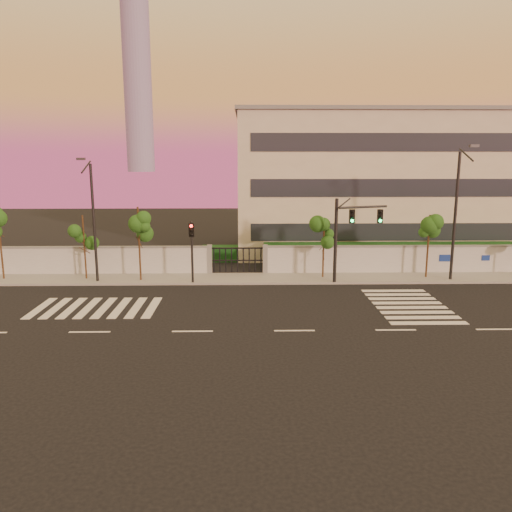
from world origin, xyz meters
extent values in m
plane|color=black|center=(0.00, 0.00, 0.00)|extent=(120.00, 120.00, 0.00)
cube|color=gray|center=(0.00, 10.50, 0.07)|extent=(60.00, 3.00, 0.15)
cube|color=#AAADB1|center=(-17.50, 12.00, 1.00)|extent=(25.00, 0.30, 2.00)
cube|color=slate|center=(-17.50, 12.00, 2.06)|extent=(25.00, 0.36, 0.12)
cube|color=#AAADB1|center=(14.50, 12.00, 1.00)|extent=(31.00, 0.30, 2.00)
cube|color=slate|center=(14.50, 12.00, 2.06)|extent=(31.00, 0.36, 0.12)
cube|color=slate|center=(-5.00, 12.00, 1.10)|extent=(0.35, 0.35, 2.20)
cube|color=slate|center=(-1.00, 12.00, 1.10)|extent=(0.35, 0.35, 2.20)
cube|color=#0F3314|center=(9.00, 14.50, 0.90)|extent=(20.00, 2.00, 1.80)
cube|color=#0F3314|center=(-16.00, 14.50, 0.70)|extent=(12.00, 1.80, 1.40)
cube|color=#0F3314|center=(-3.00, 17.00, 0.60)|extent=(6.00, 1.50, 1.20)
cube|color=beige|center=(9.00, 22.00, 6.00)|extent=(24.00, 12.00, 12.00)
cube|color=#262D38|center=(9.00, 15.98, 2.50)|extent=(22.00, 0.08, 1.40)
cube|color=#262D38|center=(9.00, 15.98, 6.00)|extent=(22.00, 0.08, 1.40)
cube|color=#262D38|center=(9.00, 15.98, 9.50)|extent=(22.00, 0.08, 1.40)
cube|color=slate|center=(9.00, 22.00, 12.10)|extent=(24.40, 12.40, 0.30)
cylinder|color=gray|center=(-65.00, 280.00, 55.00)|extent=(16.00, 16.00, 110.00)
cube|color=silver|center=(-14.00, 4.00, 0.01)|extent=(0.50, 4.00, 0.02)
cube|color=silver|center=(-13.10, 4.00, 0.01)|extent=(0.50, 4.00, 0.02)
cube|color=silver|center=(-12.20, 4.00, 0.01)|extent=(0.50, 4.00, 0.02)
cube|color=silver|center=(-11.30, 4.00, 0.01)|extent=(0.50, 4.00, 0.02)
cube|color=silver|center=(-10.40, 4.00, 0.01)|extent=(0.50, 4.00, 0.02)
cube|color=silver|center=(-9.50, 4.00, 0.01)|extent=(0.50, 4.00, 0.02)
cube|color=silver|center=(-8.60, 4.00, 0.01)|extent=(0.50, 4.00, 0.02)
cube|color=silver|center=(-7.70, 4.00, 0.01)|extent=(0.50, 4.00, 0.02)
cube|color=silver|center=(7.00, 1.00, 0.01)|extent=(4.00, 0.50, 0.02)
cube|color=silver|center=(7.00, 1.90, 0.01)|extent=(4.00, 0.50, 0.02)
cube|color=silver|center=(7.00, 2.80, 0.01)|extent=(4.00, 0.50, 0.02)
cube|color=silver|center=(7.00, 3.70, 0.01)|extent=(4.00, 0.50, 0.02)
cube|color=silver|center=(7.00, 4.60, 0.01)|extent=(4.00, 0.50, 0.02)
cube|color=silver|center=(7.00, 5.50, 0.01)|extent=(4.00, 0.50, 0.02)
cube|color=silver|center=(7.00, 6.40, 0.01)|extent=(4.00, 0.50, 0.02)
cube|color=silver|center=(7.00, 7.30, 0.01)|extent=(4.00, 0.50, 0.02)
cube|color=silver|center=(-10.00, 0.00, 0.01)|extent=(2.00, 0.15, 0.01)
cube|color=silver|center=(-5.00, 0.00, 0.01)|extent=(2.00, 0.15, 0.01)
cube|color=silver|center=(0.00, 0.00, 0.01)|extent=(2.00, 0.15, 0.01)
cube|color=silver|center=(5.00, 0.00, 0.01)|extent=(2.00, 0.15, 0.01)
cube|color=silver|center=(10.00, 0.00, 0.01)|extent=(2.00, 0.15, 0.01)
cylinder|color=#382314|center=(-19.09, 10.52, 2.51)|extent=(0.12, 0.12, 5.01)
sphere|color=#1E4D16|center=(-18.73, 10.72, 3.26)|extent=(0.85, 0.85, 0.85)
cylinder|color=#382314|center=(-13.41, 10.46, 2.26)|extent=(0.11, 0.11, 4.52)
sphere|color=#1E4D16|center=(-13.41, 10.46, 3.62)|extent=(1.02, 1.02, 1.02)
sphere|color=#1E4D16|center=(-13.08, 10.65, 2.94)|extent=(0.78, 0.78, 0.78)
sphere|color=#1E4D16|center=(-13.69, 10.32, 3.17)|extent=(0.74, 0.74, 0.74)
cylinder|color=#382314|center=(-9.57, 9.98, 2.56)|extent=(0.12, 0.12, 5.13)
sphere|color=#1E4D16|center=(-9.57, 9.98, 4.10)|extent=(1.13, 1.13, 1.13)
sphere|color=#1E4D16|center=(-9.21, 10.19, 3.33)|extent=(0.87, 0.87, 0.87)
sphere|color=#1E4D16|center=(-9.88, 9.83, 3.59)|extent=(0.82, 0.82, 0.82)
cylinder|color=#382314|center=(2.98, 10.57, 2.09)|extent=(0.12, 0.12, 4.19)
sphere|color=#1E4D16|center=(2.98, 10.57, 3.35)|extent=(1.11, 1.11, 1.11)
sphere|color=#1E4D16|center=(3.34, 10.77, 2.72)|extent=(0.85, 0.85, 0.85)
sphere|color=#1E4D16|center=(2.68, 10.42, 2.93)|extent=(0.81, 0.81, 0.81)
cylinder|color=#382314|center=(10.20, 10.44, 2.25)|extent=(0.13, 0.13, 4.50)
sphere|color=#1E4D16|center=(10.20, 10.44, 3.60)|extent=(1.15, 1.15, 1.15)
sphere|color=#1E4D16|center=(10.57, 10.65, 2.92)|extent=(0.88, 0.88, 0.88)
sphere|color=#1E4D16|center=(9.89, 10.29, 3.15)|extent=(0.84, 0.84, 0.84)
cylinder|color=black|center=(3.54, 9.14, 2.86)|extent=(0.22, 0.22, 5.73)
cylinder|color=black|center=(5.30, 9.14, 5.17)|extent=(3.38, 1.22, 0.15)
cube|color=black|center=(4.56, 9.09, 4.57)|extent=(0.32, 0.17, 0.83)
sphere|color=#0CF259|center=(4.56, 8.98, 4.31)|extent=(0.18, 0.18, 0.18)
cube|color=black|center=(6.41, 9.09, 4.57)|extent=(0.32, 0.17, 0.83)
sphere|color=#0CF259|center=(6.41, 8.98, 4.31)|extent=(0.18, 0.18, 0.18)
cylinder|color=black|center=(-5.95, 9.24, 2.13)|extent=(0.15, 0.15, 4.25)
cube|color=black|center=(-5.95, 9.19, 3.68)|extent=(0.33, 0.17, 0.85)
sphere|color=red|center=(-5.95, 9.08, 3.95)|extent=(0.19, 0.19, 0.19)
cylinder|color=black|center=(-12.43, 9.74, 3.98)|extent=(0.18, 0.18, 7.96)
cylinder|color=black|center=(-12.43, 8.84, 7.76)|extent=(0.10, 1.90, 0.77)
cube|color=#3F3F44|center=(-12.43, 7.95, 8.26)|extent=(0.50, 0.25, 0.15)
cylinder|color=black|center=(11.64, 9.75, 4.36)|extent=(0.20, 0.20, 8.72)
cylinder|color=black|center=(11.64, 8.77, 8.51)|extent=(0.11, 2.09, 0.85)
cube|color=#3F3F44|center=(11.64, 7.79, 9.05)|extent=(0.55, 0.27, 0.16)
camera|label=1|loc=(-2.34, -23.22, 8.36)|focal=35.00mm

